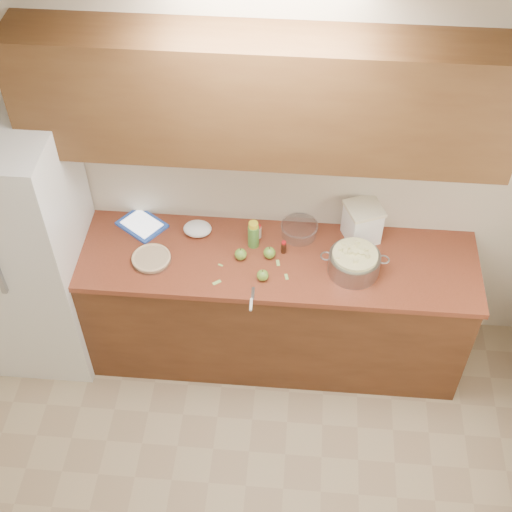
# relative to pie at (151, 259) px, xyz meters

# --- Properties ---
(room_shell) EXTENTS (3.60, 3.60, 3.60)m
(room_shell) POSITION_rel_pie_xyz_m (0.65, -1.39, 0.36)
(room_shell) COLOR tan
(room_shell) RESTS_ON ground
(counter_run) EXTENTS (2.64, 0.68, 0.92)m
(counter_run) POSITION_rel_pie_xyz_m (0.65, 0.09, -0.48)
(counter_run) COLOR #593019
(counter_run) RESTS_ON ground
(upper_cabinets) EXTENTS (2.60, 0.34, 0.70)m
(upper_cabinets) POSITION_rel_pie_xyz_m (0.65, 0.24, 1.01)
(upper_cabinets) COLOR brown
(upper_cabinets) RESTS_ON room_shell
(fridge) EXTENTS (0.70, 0.70, 1.80)m
(fridge) POSITION_rel_pie_xyz_m (-0.79, 0.05, -0.04)
(fridge) COLOR silver
(fridge) RESTS_ON ground
(pie) EXTENTS (0.24, 0.24, 0.04)m
(pie) POSITION_rel_pie_xyz_m (0.00, 0.00, 0.00)
(pie) COLOR silver
(pie) RESTS_ON counter_run
(colander) EXTENTS (0.40, 0.30, 0.15)m
(colander) POSITION_rel_pie_xyz_m (1.20, 0.02, 0.05)
(colander) COLOR gray
(colander) RESTS_ON counter_run
(flour_canister) EXTENTS (0.27, 0.27, 0.25)m
(flour_canister) POSITION_rel_pie_xyz_m (1.25, 0.31, 0.11)
(flour_canister) COLOR white
(flour_canister) RESTS_ON counter_run
(tablet) EXTENTS (0.35, 0.33, 0.02)m
(tablet) POSITION_rel_pie_xyz_m (-0.12, 0.29, -0.01)
(tablet) COLOR blue
(tablet) RESTS_ON counter_run
(paring_knife) EXTENTS (0.02, 0.18, 0.02)m
(paring_knife) POSITION_rel_pie_xyz_m (0.63, -0.28, -0.01)
(paring_knife) COLOR gray
(paring_knife) RESTS_ON counter_run
(lemon_bottle) EXTENTS (0.07, 0.07, 0.19)m
(lemon_bottle) POSITION_rel_pie_xyz_m (0.60, 0.18, 0.07)
(lemon_bottle) COLOR #4C8C38
(lemon_bottle) RESTS_ON counter_run
(cinnamon_shaker) EXTENTS (0.04, 0.04, 0.10)m
(cinnamon_shaker) POSITION_rel_pie_xyz_m (0.62, 0.26, 0.03)
(cinnamon_shaker) COLOR beige
(cinnamon_shaker) RESTS_ON counter_run
(vanilla_bottle) EXTENTS (0.03, 0.03, 0.09)m
(vanilla_bottle) POSITION_rel_pie_xyz_m (0.79, 0.14, 0.02)
(vanilla_bottle) COLOR black
(vanilla_bottle) RESTS_ON counter_run
(mixing_bowl) EXTENTS (0.23, 0.23, 0.09)m
(mixing_bowl) POSITION_rel_pie_xyz_m (0.87, 0.30, 0.03)
(mixing_bowl) COLOR silver
(mixing_bowl) RESTS_ON counter_run
(paper_towel) EXTENTS (0.19, 0.16, 0.07)m
(paper_towel) POSITION_rel_pie_xyz_m (0.24, 0.26, 0.02)
(paper_towel) COLOR white
(paper_towel) RESTS_ON counter_run
(apple_left) EXTENTS (0.07, 0.07, 0.09)m
(apple_left) POSITION_rel_pie_xyz_m (0.53, 0.06, 0.02)
(apple_left) COLOR olive
(apple_left) RESTS_ON counter_run
(apple_center) EXTENTS (0.07, 0.07, 0.09)m
(apple_center) POSITION_rel_pie_xyz_m (0.70, 0.09, 0.02)
(apple_center) COLOR olive
(apple_center) RESTS_ON counter_run
(apple_front) EXTENTS (0.07, 0.07, 0.08)m
(apple_front) POSITION_rel_pie_xyz_m (0.68, -0.09, 0.01)
(apple_front) COLOR olive
(apple_front) RESTS_ON counter_run
(peel_a) EXTENTS (0.03, 0.02, 0.00)m
(peel_a) POSITION_rel_pie_xyz_m (0.42, -0.00, -0.02)
(peel_a) COLOR #9FC761
(peel_a) RESTS_ON counter_run
(peel_b) EXTENTS (0.05, 0.05, 0.00)m
(peel_b) POSITION_rel_pie_xyz_m (0.41, -0.14, -0.02)
(peel_b) COLOR #9FC761
(peel_b) RESTS_ON counter_run
(peel_c) EXTENTS (0.03, 0.05, 0.00)m
(peel_c) POSITION_rel_pie_xyz_m (0.76, 0.05, -0.02)
(peel_c) COLOR #9FC761
(peel_c) RESTS_ON counter_run
(peel_d) EXTENTS (0.03, 0.05, 0.00)m
(peel_d) POSITION_rel_pie_xyz_m (0.81, -0.06, -0.02)
(peel_d) COLOR #9FC761
(peel_d) RESTS_ON counter_run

